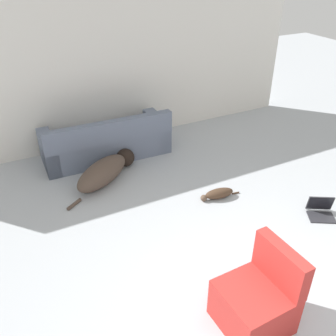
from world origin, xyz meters
TOP-DOWN VIEW (x-y plane):
  - wall_back at (0.00, 4.56)m, footprint 7.10×0.06m
  - couch at (-0.33, 3.99)m, footprint 2.07×0.84m
  - dog at (-0.59, 3.28)m, footprint 1.34×0.98m
  - cat at (0.66, 2.15)m, footprint 0.60×0.22m
  - laptop_open at (1.65, 1.23)m, footprint 0.43×0.42m
  - side_chair at (-0.14, 0.32)m, footprint 0.63×0.61m

SIDE VIEW (x-z plane):
  - cat at x=0.66m, z-range 0.00..0.14m
  - laptop_open at x=1.65m, z-range -0.04..0.20m
  - dog at x=-0.59m, z-range -0.01..0.35m
  - couch at x=-0.33m, z-range -0.12..0.63m
  - side_chair at x=-0.14m, z-range -0.13..0.70m
  - wall_back at x=0.00m, z-range 0.00..2.41m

